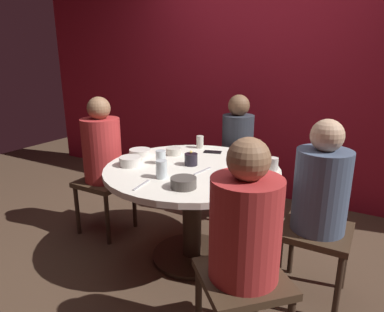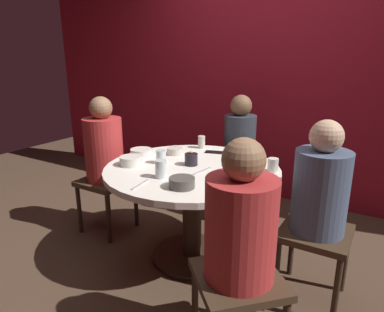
% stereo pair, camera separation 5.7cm
% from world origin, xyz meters
% --- Properties ---
extents(ground_plane, '(8.00, 8.00, 0.00)m').
position_xyz_m(ground_plane, '(0.00, 0.00, 0.00)').
color(ground_plane, '#4C3828').
extents(back_wall, '(6.00, 0.10, 2.60)m').
position_xyz_m(back_wall, '(0.00, 1.51, 1.30)').
color(back_wall, maroon).
rests_on(back_wall, ground).
extents(dining_table, '(1.24, 1.24, 0.72)m').
position_xyz_m(dining_table, '(0.00, 0.00, 0.56)').
color(dining_table, silver).
rests_on(dining_table, ground).
extents(seated_diner_left, '(0.40, 0.40, 1.17)m').
position_xyz_m(seated_diner_left, '(-0.85, 0.00, 0.72)').
color(seated_diner_left, '#3F2D1E').
rests_on(seated_diner_left, ground).
extents(seated_diner_back, '(0.40, 0.40, 1.15)m').
position_xyz_m(seated_diner_back, '(0.00, 0.85, 0.71)').
color(seated_diner_back, '#3F2D1E').
rests_on(seated_diner_back, ground).
extents(seated_diner_right, '(0.40, 0.40, 1.14)m').
position_xyz_m(seated_diner_right, '(0.87, 0.00, 0.71)').
color(seated_diner_right, '#3F2D1E').
rests_on(seated_diner_right, ground).
extents(seated_diner_front_right, '(0.57, 0.57, 1.15)m').
position_xyz_m(seated_diner_front_right, '(0.64, -0.64, 0.71)').
color(seated_diner_front_right, '#3F2D1E').
rests_on(seated_diner_front_right, ground).
extents(candle_holder, '(0.09, 0.09, 0.11)m').
position_xyz_m(candle_holder, '(-0.03, 0.03, 0.77)').
color(candle_holder, black).
rests_on(candle_holder, dining_table).
extents(wine_glass, '(0.08, 0.08, 0.18)m').
position_xyz_m(wine_glass, '(0.45, -0.11, 0.85)').
color(wine_glass, silver).
rests_on(wine_glass, dining_table).
extents(dinner_plate, '(0.21, 0.21, 0.01)m').
position_xyz_m(dinner_plate, '(0.30, 0.30, 0.73)').
color(dinner_plate, silver).
rests_on(dinner_plate, dining_table).
extents(cell_phone, '(0.15, 0.11, 0.01)m').
position_xyz_m(cell_phone, '(-0.04, 0.41, 0.73)').
color(cell_phone, black).
rests_on(cell_phone, dining_table).
extents(bowl_serving_large, '(0.17, 0.17, 0.06)m').
position_xyz_m(bowl_serving_large, '(-0.48, 0.03, 0.75)').
color(bowl_serving_large, silver).
rests_on(bowl_serving_large, dining_table).
extents(bowl_salad_center, '(0.16, 0.16, 0.06)m').
position_xyz_m(bowl_salad_center, '(0.15, -0.37, 0.75)').
color(bowl_salad_center, '#4C4742').
rests_on(bowl_salad_center, dining_table).
extents(bowl_small_white, '(0.16, 0.16, 0.06)m').
position_xyz_m(bowl_small_white, '(-0.40, -0.19, 0.76)').
color(bowl_small_white, silver).
rests_on(bowl_small_white, dining_table).
extents(bowl_sauce_side, '(0.12, 0.12, 0.06)m').
position_xyz_m(bowl_sauce_side, '(-0.28, 0.20, 0.75)').
color(bowl_sauce_side, beige).
rests_on(bowl_sauce_side, dining_table).
extents(cup_near_candle, '(0.06, 0.06, 0.10)m').
position_xyz_m(cup_near_candle, '(-0.20, 0.48, 0.78)').
color(cup_near_candle, beige).
rests_on(cup_near_candle, dining_table).
extents(cup_by_left_diner, '(0.07, 0.07, 0.09)m').
position_xyz_m(cup_by_left_diner, '(0.52, 0.19, 0.77)').
color(cup_by_left_diner, silver).
rests_on(cup_by_left_diner, dining_table).
extents(cup_by_right_diner, '(0.07, 0.07, 0.12)m').
position_xyz_m(cup_by_right_diner, '(-0.06, -0.29, 0.78)').
color(cup_by_right_diner, silver).
rests_on(cup_by_right_diner, dining_table).
extents(cup_center_front, '(0.07, 0.07, 0.10)m').
position_xyz_m(cup_center_front, '(-0.23, -0.04, 0.77)').
color(cup_center_front, silver).
rests_on(cup_center_front, dining_table).
extents(fork_near_plate, '(0.04, 0.18, 0.01)m').
position_xyz_m(fork_near_plate, '(-0.09, -0.46, 0.73)').
color(fork_near_plate, '#B7B7BC').
rests_on(fork_near_plate, dining_table).
extents(knife_near_plate, '(0.05, 0.18, 0.01)m').
position_xyz_m(knife_near_plate, '(0.11, -0.05, 0.73)').
color(knife_near_plate, '#B7B7BC').
rests_on(knife_near_plate, dining_table).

